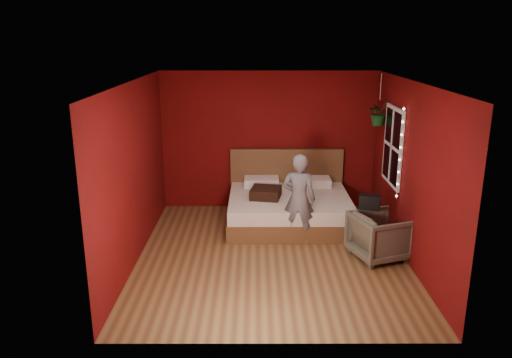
% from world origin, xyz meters
% --- Properties ---
extents(floor, '(4.50, 4.50, 0.00)m').
position_xyz_m(floor, '(0.00, 0.00, 0.00)').
color(floor, olive).
rests_on(floor, ground).
extents(room_walls, '(4.04, 4.54, 2.62)m').
position_xyz_m(room_walls, '(0.00, 0.00, 1.68)').
color(room_walls, maroon).
rests_on(room_walls, ground).
extents(window, '(0.05, 0.97, 1.27)m').
position_xyz_m(window, '(1.97, 0.90, 1.50)').
color(window, white).
rests_on(window, room_walls).
extents(fairy_lights, '(0.04, 0.04, 1.45)m').
position_xyz_m(fairy_lights, '(1.94, 0.37, 1.50)').
color(fairy_lights, silver).
rests_on(fairy_lights, room_walls).
extents(bed, '(2.12, 1.80, 1.16)m').
position_xyz_m(bed, '(0.34, 1.40, 0.30)').
color(bed, brown).
rests_on(bed, ground).
extents(person, '(0.59, 0.45, 1.47)m').
position_xyz_m(person, '(0.44, 0.50, 0.73)').
color(person, slate).
rests_on(person, ground).
extents(armchair, '(0.97, 0.96, 0.70)m').
position_xyz_m(armchair, '(1.60, -0.08, 0.35)').
color(armchair, '#62604D').
rests_on(armchair, ground).
extents(handbag, '(0.34, 0.24, 0.22)m').
position_xyz_m(handbag, '(1.47, 0.14, 0.81)').
color(handbag, black).
rests_on(handbag, armchair).
extents(throw_pillow, '(0.57, 0.57, 0.17)m').
position_xyz_m(throw_pillow, '(-0.07, 1.19, 0.62)').
color(throw_pillow, black).
rests_on(throw_pillow, bed).
extents(hanging_plant, '(0.48, 0.44, 0.89)m').
position_xyz_m(hanging_plant, '(1.88, 1.59, 1.93)').
color(hanging_plant, silver).
rests_on(hanging_plant, room_walls).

